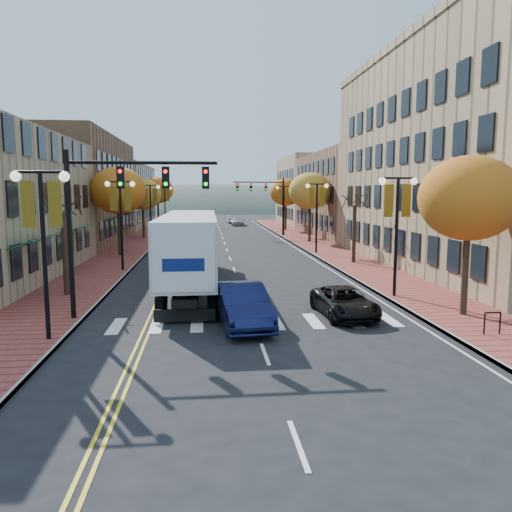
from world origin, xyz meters
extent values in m
plane|color=black|center=(0.00, 0.00, 0.00)|extent=(200.00, 200.00, 0.00)
cube|color=brown|center=(-9.00, 32.50, 0.07)|extent=(4.00, 85.00, 0.15)
cube|color=brown|center=(9.00, 32.50, 0.07)|extent=(4.00, 85.00, 0.15)
cube|color=brown|center=(-17.00, 36.00, 5.50)|extent=(12.00, 24.00, 11.00)
cube|color=#9E8966|center=(-17.00, 61.00, 4.75)|extent=(12.00, 26.00, 9.50)
cube|color=#997F5B|center=(18.50, 16.00, 7.50)|extent=(15.00, 28.00, 15.00)
cube|color=brown|center=(18.50, 42.00, 5.00)|extent=(15.00, 24.00, 10.00)
cube|color=#9E8966|center=(18.50, 64.00, 5.50)|extent=(15.00, 20.00, 11.00)
cylinder|color=#382619|center=(-9.00, 8.00, 2.25)|extent=(0.28, 0.28, 4.20)
cylinder|color=#382619|center=(-9.00, 24.00, 2.60)|extent=(0.28, 0.28, 4.90)
ellipsoid|color=orange|center=(-9.00, 24.00, 5.46)|extent=(4.48, 4.48, 3.81)
cylinder|color=#382619|center=(-9.00, 40.00, 2.42)|extent=(0.28, 0.28, 4.55)
ellipsoid|color=gold|center=(-9.00, 40.00, 5.07)|extent=(4.16, 4.16, 3.54)
cylinder|color=#382619|center=(-9.00, 58.00, 2.67)|extent=(0.28, 0.28, 5.04)
ellipsoid|color=orange|center=(-9.00, 58.00, 5.62)|extent=(4.61, 4.61, 3.92)
cylinder|color=#382619|center=(9.00, 2.00, 2.42)|extent=(0.28, 0.28, 4.55)
ellipsoid|color=orange|center=(9.00, 2.00, 5.07)|extent=(4.16, 4.16, 3.54)
cylinder|color=#382619|center=(9.00, 18.00, 2.25)|extent=(0.28, 0.28, 4.20)
cylinder|color=#382619|center=(9.00, 34.00, 2.60)|extent=(0.28, 0.28, 4.90)
ellipsoid|color=gold|center=(9.00, 34.00, 5.46)|extent=(4.48, 4.48, 3.81)
cylinder|color=#382619|center=(9.00, 50.00, 2.53)|extent=(0.28, 0.28, 4.76)
ellipsoid|color=orange|center=(9.00, 50.00, 5.30)|extent=(4.35, 4.35, 3.70)
cylinder|color=black|center=(-7.50, 0.00, 3.00)|extent=(0.16, 0.16, 6.00)
cylinder|color=black|center=(-7.50, 0.00, 6.00)|extent=(1.60, 0.10, 0.10)
sphere|color=#FFF2CC|center=(-8.30, 0.00, 5.85)|extent=(0.36, 0.36, 0.36)
sphere|color=#FFF2CC|center=(-6.70, 0.00, 5.85)|extent=(0.36, 0.36, 0.36)
cube|color=gold|center=(-7.95, 0.00, 4.90)|extent=(0.45, 0.03, 1.60)
cube|color=gold|center=(-7.05, 0.00, 4.90)|extent=(0.45, 0.03, 1.60)
cylinder|color=black|center=(-7.50, 16.00, 3.00)|extent=(0.16, 0.16, 6.00)
cylinder|color=black|center=(-7.50, 16.00, 6.00)|extent=(1.60, 0.10, 0.10)
sphere|color=#FFF2CC|center=(-8.30, 16.00, 5.85)|extent=(0.36, 0.36, 0.36)
sphere|color=#FFF2CC|center=(-6.70, 16.00, 5.85)|extent=(0.36, 0.36, 0.36)
cube|color=gold|center=(-7.95, 16.00, 4.90)|extent=(0.45, 0.03, 1.60)
cube|color=gold|center=(-7.05, 16.00, 4.90)|extent=(0.45, 0.03, 1.60)
cylinder|color=black|center=(-7.50, 34.00, 3.00)|extent=(0.16, 0.16, 6.00)
cylinder|color=black|center=(-7.50, 34.00, 6.00)|extent=(1.60, 0.10, 0.10)
sphere|color=#FFF2CC|center=(-8.30, 34.00, 5.85)|extent=(0.36, 0.36, 0.36)
sphere|color=#FFF2CC|center=(-6.70, 34.00, 5.85)|extent=(0.36, 0.36, 0.36)
cube|color=gold|center=(-7.95, 34.00, 4.90)|extent=(0.45, 0.03, 1.60)
cube|color=gold|center=(-7.05, 34.00, 4.90)|extent=(0.45, 0.03, 1.60)
cylinder|color=black|center=(-7.50, 52.00, 3.00)|extent=(0.16, 0.16, 6.00)
cylinder|color=black|center=(-7.50, 52.00, 6.00)|extent=(1.60, 0.10, 0.10)
sphere|color=#FFF2CC|center=(-8.30, 52.00, 5.85)|extent=(0.36, 0.36, 0.36)
sphere|color=#FFF2CC|center=(-6.70, 52.00, 5.85)|extent=(0.36, 0.36, 0.36)
cube|color=gold|center=(-7.95, 52.00, 4.90)|extent=(0.45, 0.03, 1.60)
cube|color=gold|center=(-7.05, 52.00, 4.90)|extent=(0.45, 0.03, 1.60)
cylinder|color=black|center=(7.50, 6.00, 3.00)|extent=(0.16, 0.16, 6.00)
cylinder|color=black|center=(7.50, 6.00, 6.00)|extent=(1.60, 0.10, 0.10)
sphere|color=#FFF2CC|center=(6.70, 6.00, 5.85)|extent=(0.36, 0.36, 0.36)
sphere|color=#FFF2CC|center=(8.30, 6.00, 5.85)|extent=(0.36, 0.36, 0.36)
cube|color=gold|center=(7.05, 6.00, 4.90)|extent=(0.45, 0.03, 1.60)
cube|color=gold|center=(7.95, 6.00, 4.90)|extent=(0.45, 0.03, 1.60)
cylinder|color=black|center=(7.50, 24.00, 3.00)|extent=(0.16, 0.16, 6.00)
cylinder|color=black|center=(7.50, 24.00, 6.00)|extent=(1.60, 0.10, 0.10)
sphere|color=#FFF2CC|center=(6.70, 24.00, 5.85)|extent=(0.36, 0.36, 0.36)
sphere|color=#FFF2CC|center=(8.30, 24.00, 5.85)|extent=(0.36, 0.36, 0.36)
cube|color=gold|center=(7.05, 24.00, 4.90)|extent=(0.45, 0.03, 1.60)
cube|color=gold|center=(7.95, 24.00, 4.90)|extent=(0.45, 0.03, 1.60)
cylinder|color=black|center=(7.50, 42.00, 3.00)|extent=(0.16, 0.16, 6.00)
cylinder|color=black|center=(7.50, 42.00, 6.00)|extent=(1.60, 0.10, 0.10)
sphere|color=#FFF2CC|center=(6.70, 42.00, 5.85)|extent=(0.36, 0.36, 0.36)
sphere|color=#FFF2CC|center=(8.30, 42.00, 5.85)|extent=(0.36, 0.36, 0.36)
cube|color=gold|center=(7.05, 42.00, 4.90)|extent=(0.45, 0.03, 1.60)
cube|color=gold|center=(7.95, 42.00, 4.90)|extent=(0.45, 0.03, 1.60)
cylinder|color=black|center=(-7.40, 3.00, 3.50)|extent=(0.20, 0.20, 7.00)
cylinder|color=black|center=(-4.40, 3.00, 6.50)|extent=(6.00, 0.14, 0.14)
cube|color=black|center=(-5.30, 3.00, 5.90)|extent=(0.30, 0.25, 0.90)
sphere|color=#FF0C0C|center=(-5.30, 2.86, 6.15)|extent=(0.16, 0.16, 0.16)
cube|color=black|center=(-3.50, 3.00, 5.90)|extent=(0.30, 0.25, 0.90)
sphere|color=#FF0C0C|center=(-3.50, 2.86, 6.15)|extent=(0.16, 0.16, 0.16)
cube|color=black|center=(-1.88, 3.00, 5.90)|extent=(0.30, 0.25, 0.90)
sphere|color=#FF0C0C|center=(-1.88, 2.86, 6.15)|extent=(0.16, 0.16, 0.16)
cylinder|color=black|center=(7.40, 42.00, 3.50)|extent=(0.20, 0.20, 7.00)
cylinder|color=black|center=(4.40, 42.00, 6.50)|extent=(6.00, 0.14, 0.14)
cube|color=black|center=(5.30, 42.00, 5.90)|extent=(0.30, 0.25, 0.90)
sphere|color=#FF0C0C|center=(5.30, 41.86, 6.15)|extent=(0.16, 0.16, 0.16)
cube|color=black|center=(3.50, 42.00, 5.90)|extent=(0.30, 0.25, 0.90)
sphere|color=#FF0C0C|center=(3.50, 41.86, 6.15)|extent=(0.16, 0.16, 0.16)
cube|color=black|center=(1.88, 42.00, 5.90)|extent=(0.30, 0.25, 0.90)
sphere|color=#FF0C0C|center=(1.88, 41.86, 6.15)|extent=(0.16, 0.16, 0.16)
cube|color=black|center=(-2.76, 8.49, 0.88)|extent=(1.11, 13.46, 0.36)
cube|color=silver|center=(-2.76, 8.49, 2.69)|extent=(2.76, 13.47, 2.90)
cube|color=black|center=(-2.71, 16.77, 1.71)|extent=(2.60, 3.12, 2.59)
cylinder|color=black|center=(-3.87, 3.12, 0.52)|extent=(0.37, 1.04, 1.04)
cylinder|color=black|center=(-1.70, 3.11, 0.52)|extent=(0.37, 1.04, 1.04)
cylinder|color=black|center=(-3.87, 4.36, 0.52)|extent=(0.37, 1.04, 1.04)
cylinder|color=black|center=(-1.69, 4.35, 0.52)|extent=(0.37, 1.04, 1.04)
cylinder|color=black|center=(-3.81, 15.54, 0.52)|extent=(0.37, 1.04, 1.04)
cylinder|color=black|center=(-1.63, 15.53, 0.52)|extent=(0.37, 1.04, 1.04)
cylinder|color=black|center=(-3.80, 17.81, 0.52)|extent=(0.37, 1.04, 1.04)
cylinder|color=black|center=(-1.62, 17.80, 0.52)|extent=(0.37, 1.04, 1.04)
imported|color=#0E1338|center=(-0.50, 1.64, 0.84)|extent=(2.32, 5.27, 1.68)
imported|color=black|center=(3.99, 2.71, 0.62)|extent=(2.32, 4.58, 1.24)
imported|color=silver|center=(-2.79, 47.31, 0.65)|extent=(2.02, 3.98, 1.30)
imported|color=#A5A6AC|center=(3.16, 62.13, 0.72)|extent=(2.28, 5.09, 1.45)
imported|color=#B4B4BC|center=(2.45, 68.41, 0.64)|extent=(1.66, 3.97, 1.28)
camera|label=1|loc=(-1.88, -17.83, 5.32)|focal=35.00mm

